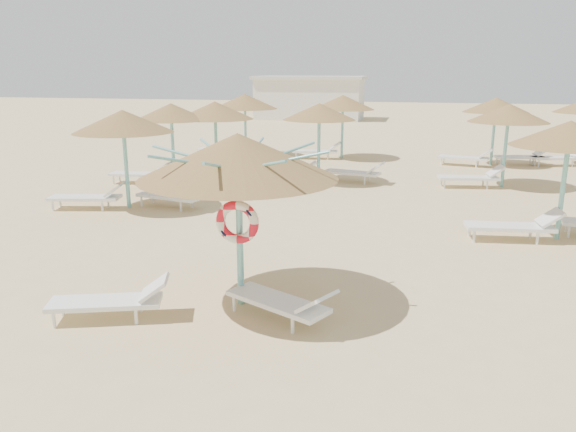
# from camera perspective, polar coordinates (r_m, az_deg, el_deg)

# --- Properties ---
(ground) EXTENTS (120.00, 120.00, 0.00)m
(ground) POSITION_cam_1_polar(r_m,az_deg,el_deg) (9.61, -3.12, -8.20)
(ground) COLOR tan
(ground) RESTS_ON ground
(main_palapa) EXTENTS (3.12, 3.12, 2.79)m
(main_palapa) POSITION_cam_1_polar(r_m,az_deg,el_deg) (8.70, -5.11, 5.99)
(main_palapa) COLOR #6DBCBD
(main_palapa) RESTS_ON ground
(lounger_main_a) EXTENTS (1.89, 1.10, 0.66)m
(lounger_main_a) POSITION_cam_1_polar(r_m,az_deg,el_deg) (9.08, -17.34, -8.15)
(lounger_main_a) COLOR white
(lounger_main_a) RESTS_ON ground
(lounger_main_b) EXTENTS (1.88, 1.32, 0.67)m
(lounger_main_b) POSITION_cam_1_polar(r_m,az_deg,el_deg) (8.60, -0.47, -8.71)
(lounger_main_b) COLOR white
(lounger_main_b) RESTS_ON ground
(palapa_field) EXTENTS (20.57, 13.78, 2.71)m
(palapa_field) POSITION_cam_1_polar(r_m,az_deg,el_deg) (19.30, 11.55, 10.10)
(palapa_field) COLOR #6DBCBD
(palapa_field) RESTS_ON ground
(service_hut) EXTENTS (8.40, 4.40, 3.25)m
(service_hut) POSITION_cam_1_polar(r_m,az_deg,el_deg) (44.37, 2.24, 11.95)
(service_hut) COLOR silver
(service_hut) RESTS_ON ground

